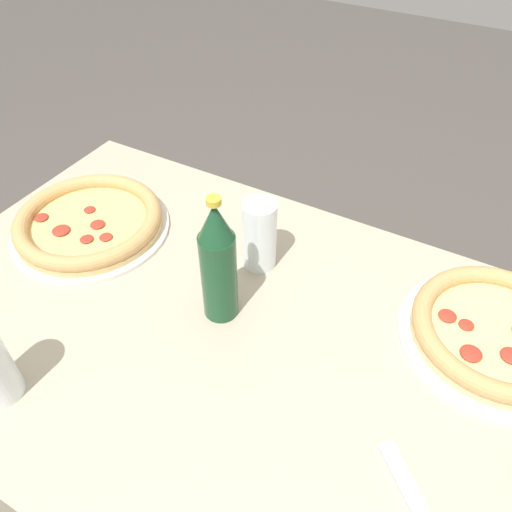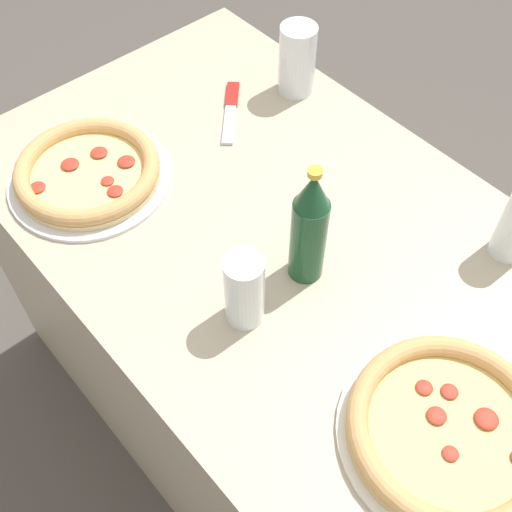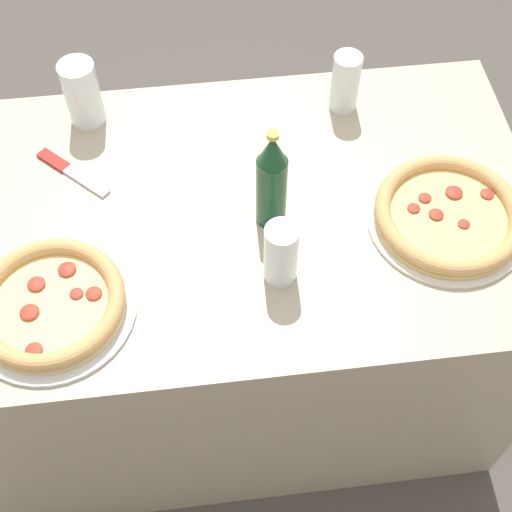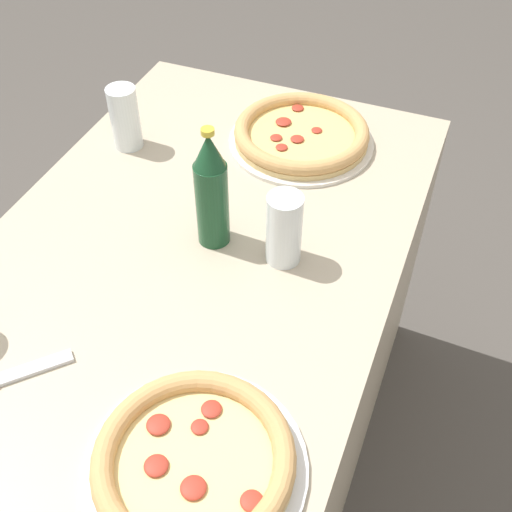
% 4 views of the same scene
% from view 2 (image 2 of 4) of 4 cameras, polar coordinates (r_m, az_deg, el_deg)
% --- Properties ---
extents(ground_plane, '(8.00, 8.00, 0.00)m').
position_cam_2_polar(ground_plane, '(1.74, 1.85, -13.35)').
color(ground_plane, '#4C4742').
extents(table, '(1.22, 0.73, 0.73)m').
position_cam_2_polar(table, '(1.42, 2.23, -7.40)').
color(table, '#B7A88E').
rests_on(table, ground_plane).
extents(pizza_veggie, '(0.31, 0.31, 0.04)m').
position_cam_2_polar(pizza_veggie, '(0.95, 16.79, -14.60)').
color(pizza_veggie, silver).
rests_on(pizza_veggie, table).
extents(pizza_pepperoni, '(0.30, 0.30, 0.04)m').
position_cam_2_polar(pizza_pepperoni, '(1.22, -14.71, 7.20)').
color(pizza_pepperoni, silver).
rests_on(pizza_pepperoni, table).
extents(glass_orange_juice, '(0.07, 0.07, 0.15)m').
position_cam_2_polar(glass_orange_juice, '(1.36, 3.67, 16.84)').
color(glass_orange_juice, white).
rests_on(glass_orange_juice, table).
extents(glass_lemonade, '(0.06, 0.06, 0.14)m').
position_cam_2_polar(glass_lemonade, '(0.97, -1.04, -3.30)').
color(glass_lemonade, white).
rests_on(glass_lemonade, table).
extents(beer_bottle, '(0.06, 0.06, 0.23)m').
position_cam_2_polar(beer_bottle, '(0.98, 4.76, 2.52)').
color(beer_bottle, '#194728').
rests_on(beer_bottle, table).
extents(knife, '(0.15, 0.15, 0.01)m').
position_cam_2_polar(knife, '(1.34, -2.26, 12.88)').
color(knife, maroon).
rests_on(knife, table).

